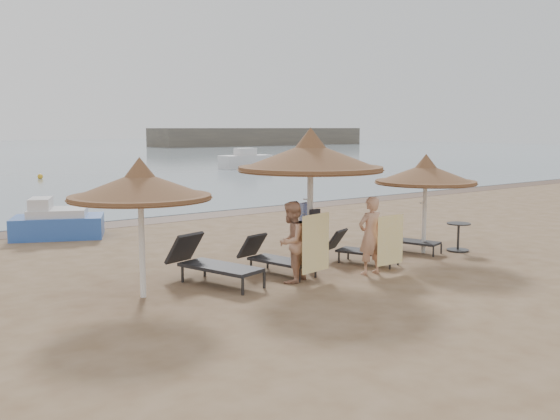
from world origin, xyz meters
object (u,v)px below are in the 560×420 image
(person_right, at_px, (371,229))
(pedal_boat, at_px, (57,223))
(palapa_left, at_px, (140,186))
(palapa_right, at_px, (426,174))
(lounger_far_right, at_px, (405,238))
(person_left, at_px, (291,235))
(lounger_near_left, at_px, (272,257))
(side_table, at_px, (458,238))
(lounger_near_right, at_px, (357,249))
(lounger_far_left, at_px, (210,262))
(palapa_center, at_px, (310,157))

(person_right, xyz_separation_m, pedal_boat, (-3.90, 8.56, -0.55))
(palapa_left, height_order, palapa_right, palapa_left)
(palapa_right, height_order, lounger_far_right, palapa_right)
(lounger_far_right, height_order, person_left, person_left)
(palapa_left, relative_size, lounger_near_left, 1.40)
(person_left, bearing_deg, lounger_far_right, 164.73)
(lounger_near_left, bearing_deg, palapa_right, -19.58)
(lounger_near_left, relative_size, side_table, 2.61)
(lounger_near_right, distance_m, person_left, 2.47)
(lounger_far_right, distance_m, pedal_boat, 9.71)
(lounger_near_left, bearing_deg, palapa_left, 169.72)
(palapa_left, distance_m, person_right, 4.93)
(lounger_near_left, distance_m, side_table, 5.27)
(palapa_left, relative_size, lounger_far_right, 1.53)
(palapa_right, height_order, pedal_boat, palapa_right)
(lounger_far_left, bearing_deg, person_left, -50.72)
(side_table, bearing_deg, lounger_far_left, 171.67)
(side_table, xyz_separation_m, person_right, (-3.59, -0.44, 0.63))
(palapa_left, distance_m, lounger_far_right, 7.34)
(palapa_left, relative_size, palapa_center, 0.83)
(person_right, bearing_deg, lounger_far_left, -19.20)
(palapa_left, relative_size, person_right, 1.34)
(lounger_near_right, relative_size, pedal_boat, 0.62)
(palapa_right, distance_m, side_table, 1.90)
(lounger_near_left, distance_m, lounger_near_right, 2.21)
(palapa_center, distance_m, person_left, 1.85)
(person_right, bearing_deg, pedal_boat, -60.05)
(palapa_center, height_order, person_left, palapa_center)
(palapa_left, relative_size, pedal_boat, 0.92)
(palapa_right, xyz_separation_m, side_table, (0.91, -0.35, -1.63))
(pedal_boat, bearing_deg, palapa_right, -25.16)
(lounger_near_left, bearing_deg, pedal_boat, 95.30)
(palapa_center, height_order, palapa_right, palapa_center)
(side_table, bearing_deg, palapa_right, 158.73)
(palapa_right, relative_size, lounger_near_left, 1.34)
(palapa_center, xyz_separation_m, lounger_near_right, (1.43, -0.01, -2.15))
(lounger_far_left, distance_m, lounger_far_right, 5.60)
(lounger_far_left, height_order, pedal_boat, pedal_boat)
(palapa_center, xyz_separation_m, lounger_far_right, (3.33, 0.26, -2.15))
(person_left, bearing_deg, palapa_center, -176.35)
(lounger_far_right, bearing_deg, person_right, -169.72)
(person_right, relative_size, pedal_boat, 0.69)
(lounger_far_left, bearing_deg, side_table, -23.91)
(lounger_far_left, height_order, person_right, person_right)
(lounger_near_left, height_order, lounger_far_right, lounger_near_left)
(lounger_far_left, relative_size, pedal_boat, 0.79)
(palapa_center, relative_size, palapa_right, 1.26)
(side_table, bearing_deg, pedal_boat, 132.74)
(person_right, bearing_deg, side_table, -167.51)
(side_table, height_order, person_left, person_left)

